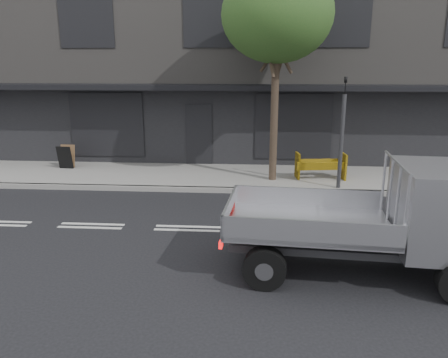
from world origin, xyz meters
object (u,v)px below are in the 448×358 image
flatbed_ute (420,213)px  construction_barrier (321,167)px  sandwich_board (65,158)px  traffic_light_pole (342,140)px  street_tree (277,15)px

flatbed_ute → construction_barrier: (-0.84, 6.28, -0.68)m
sandwich_board → traffic_light_pole: bearing=-7.7°
traffic_light_pole → flatbed_ute: 5.49m
street_tree → construction_barrier: 4.94m
construction_barrier → street_tree: bearing=178.9°
construction_barrier → sandwich_board: construction_barrier is taller
flatbed_ute → sandwich_board: 12.27m
traffic_light_pole → sandwich_board: (-9.45, 1.78, -1.08)m
street_tree → construction_barrier: bearing=-1.1°
flatbed_ute → construction_barrier: 6.37m
traffic_light_pole → flatbed_ute: traffic_light_pole is taller
flatbed_ute → construction_barrier: size_ratio=3.08×
flatbed_ute → construction_barrier: flatbed_ute is taller
street_tree → construction_barrier: (1.58, -0.03, -4.68)m
traffic_light_pole → sandwich_board: size_ratio=4.17×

